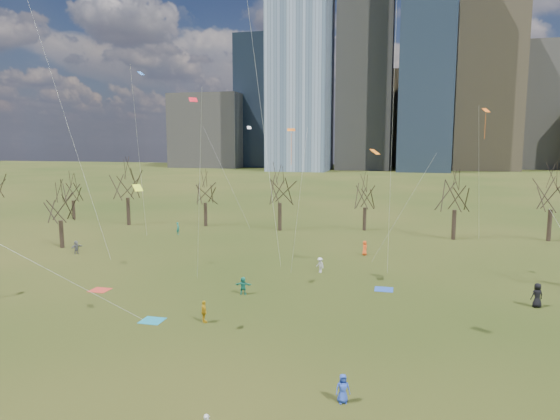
% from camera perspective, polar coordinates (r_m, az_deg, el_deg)
% --- Properties ---
extents(ground, '(500.00, 500.00, 0.00)m').
position_cam_1_polar(ground, '(33.96, -5.05, -14.54)').
color(ground, black).
rests_on(ground, ground).
extents(downtown_skyline, '(212.50, 78.00, 118.00)m').
position_cam_1_polar(downtown_skyline, '(242.04, 11.19, 13.90)').
color(downtown_skyline, slate).
rests_on(downtown_skyline, ground).
extents(bare_tree_row, '(113.04, 29.80, 9.50)m').
position_cam_1_polar(bare_tree_row, '(68.02, 5.07, 2.09)').
color(bare_tree_row, black).
rests_on(bare_tree_row, ground).
extents(blanket_teal, '(1.60, 1.50, 0.03)m').
position_cam_1_polar(blanket_teal, '(38.21, -14.39, -12.14)').
color(blanket_teal, teal).
rests_on(blanket_teal, ground).
extents(blanket_navy, '(1.60, 1.50, 0.03)m').
position_cam_1_polar(blanket_navy, '(45.31, 11.78, -8.86)').
color(blanket_navy, '#2245A3').
rests_on(blanket_navy, ground).
extents(blanket_crimson, '(1.60, 1.50, 0.03)m').
position_cam_1_polar(blanket_crimson, '(46.89, -19.90, -8.60)').
color(blanket_crimson, red).
rests_on(blanket_crimson, ground).
extents(person_0, '(0.85, 0.70, 1.49)m').
position_cam_1_polar(person_0, '(26.48, 7.19, -19.59)').
color(person_0, '#2946B2').
rests_on(person_0, ground).
extents(person_4, '(0.91, 0.99, 1.62)m').
position_cam_1_polar(person_4, '(36.87, -8.68, -11.41)').
color(person_4, gold).
rests_on(person_4, ground).
extents(person_5, '(1.47, 0.63, 1.53)m').
position_cam_1_polar(person_5, '(42.95, -4.23, -8.61)').
color(person_5, '#1C7F69').
rests_on(person_5, ground).
extents(person_6, '(1.11, 0.92, 1.94)m').
position_cam_1_polar(person_6, '(44.41, 27.33, -8.66)').
color(person_6, black).
rests_on(person_6, ground).
extents(person_9, '(1.12, 1.05, 1.52)m').
position_cam_1_polar(person_9, '(49.90, 4.60, -6.28)').
color(person_9, silver).
rests_on(person_9, ground).
extents(person_11, '(0.89, 1.51, 1.56)m').
position_cam_1_polar(person_11, '(62.36, -22.25, -3.96)').
color(person_11, slate).
rests_on(person_11, ground).
extents(person_12, '(0.71, 0.92, 1.67)m').
position_cam_1_polar(person_12, '(57.90, 9.65, -4.31)').
color(person_12, '#F9551B').
rests_on(person_12, ground).
extents(person_13, '(0.65, 0.74, 1.71)m').
position_cam_1_polar(person_13, '(71.15, -11.58, -2.07)').
color(person_13, '#197061').
rests_on(person_13, ground).
extents(kites_airborne, '(66.50, 43.98, 34.89)m').
position_cam_1_polar(kites_airborne, '(41.90, 5.55, 8.99)').
color(kites_airborne, orange).
rests_on(kites_airborne, ground).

